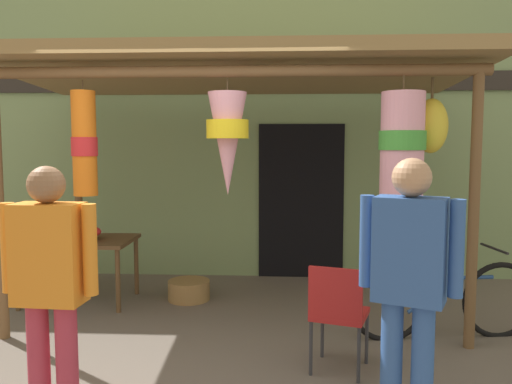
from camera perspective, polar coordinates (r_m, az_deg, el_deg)
ground_plane at (r=4.69m, az=-6.61°, el=-16.57°), size 30.00×30.00×0.00m
shop_facade at (r=6.91m, az=-3.13°, el=7.76°), size 10.88×0.29×4.09m
market_stall_canopy at (r=5.17m, az=-0.90°, el=11.23°), size 4.60×2.28×2.59m
display_table at (r=6.04m, az=-18.87°, el=-5.59°), size 1.17×0.77×0.71m
flower_heap_on_table at (r=5.96m, az=-19.55°, el=-4.17°), size 0.65×0.45×0.17m
folding_chair at (r=4.06m, az=8.99°, el=-12.58°), size 0.50×0.50×0.84m
wicker_basket_by_table at (r=5.97m, az=-7.38°, el=-10.64°), size 0.47×0.47×0.22m
parked_bicycle at (r=5.04m, az=19.96°, el=-11.10°), size 1.74×0.44×0.92m
customer_foreground at (r=3.35m, az=-21.71°, el=-8.76°), size 0.59×0.24×1.62m
shopper_by_bananas at (r=3.19m, az=16.47°, el=-8.69°), size 0.55×0.36×1.66m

